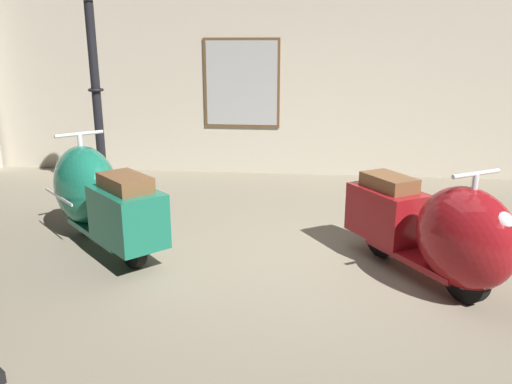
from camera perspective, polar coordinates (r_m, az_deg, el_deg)
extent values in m
plane|color=gray|center=(4.77, 5.74, -8.27)|extent=(60.00, 60.00, 0.00)
cube|color=#BCB29E|center=(8.00, 6.38, 13.39)|extent=(18.00, 0.20, 3.21)
cube|color=brown|center=(7.97, -1.61, 12.14)|extent=(1.18, 0.03, 1.35)
cube|color=#9E9E9E|center=(7.95, -1.62, 12.13)|extent=(1.10, 0.01, 1.27)
cylinder|color=black|center=(5.73, -18.56, -2.41)|extent=(0.39, 0.38, 0.45)
cylinder|color=silver|center=(5.73, -18.56, -2.41)|extent=(0.22, 0.22, 0.20)
cylinder|color=black|center=(4.80, -13.82, -5.60)|extent=(0.39, 0.38, 0.45)
cylinder|color=silver|center=(4.80, -13.82, -5.60)|extent=(0.22, 0.22, 0.20)
cube|color=#196B51|center=(5.26, -16.38, -4.10)|extent=(1.05, 1.04, 0.06)
ellipsoid|color=#196B51|center=(5.59, -18.63, 0.58)|extent=(1.09, 1.08, 0.86)
cube|color=#196B51|center=(4.75, -14.25, -2.65)|extent=(0.86, 0.86, 0.50)
cube|color=brown|center=(4.66, -14.52, 1.03)|extent=(0.61, 0.60, 0.14)
sphere|color=silver|center=(5.83, -19.98, 3.45)|extent=(0.17, 0.17, 0.17)
cylinder|color=silver|center=(5.54, -19.12, 4.58)|extent=(0.05, 0.05, 0.32)
cylinder|color=silver|center=(5.51, -19.27, 6.19)|extent=(0.37, 0.38, 0.04)
cube|color=silver|center=(5.52, -21.35, -0.50)|extent=(0.55, 0.54, 0.03)
cylinder|color=black|center=(4.37, 22.59, -8.74)|extent=(0.30, 0.41, 0.43)
cylinder|color=silver|center=(4.37, 22.59, -8.74)|extent=(0.19, 0.22, 0.19)
cylinder|color=black|center=(5.04, 14.02, -4.70)|extent=(0.30, 0.41, 0.43)
cylinder|color=silver|center=(5.04, 14.02, -4.70)|extent=(0.19, 0.22, 0.19)
cube|color=maroon|center=(4.70, 17.96, -6.84)|extent=(0.87, 1.07, 0.05)
ellipsoid|color=maroon|center=(4.29, 22.49, -4.78)|extent=(0.95, 1.06, 0.81)
cube|color=maroon|center=(4.93, 14.52, -2.29)|extent=(0.75, 0.84, 0.47)
cube|color=brown|center=(4.85, 14.76, 1.08)|extent=(0.53, 0.59, 0.13)
sphere|color=silver|center=(4.04, 25.96, -3.08)|extent=(0.16, 0.16, 0.16)
cylinder|color=silver|center=(4.16, 23.36, -0.09)|extent=(0.05, 0.05, 0.30)
cylinder|color=silver|center=(4.13, 23.58, 1.91)|extent=(0.42, 0.28, 0.03)
cube|color=silver|center=(4.51, 24.75, -4.79)|extent=(0.39, 0.62, 0.03)
cylinder|color=black|center=(6.89, -16.64, -0.39)|extent=(0.28, 0.28, 0.18)
cylinder|color=black|center=(6.66, -17.50, 9.93)|extent=(0.11, 0.11, 2.31)
torus|color=black|center=(6.65, -17.58, 10.91)|extent=(0.19, 0.19, 0.04)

